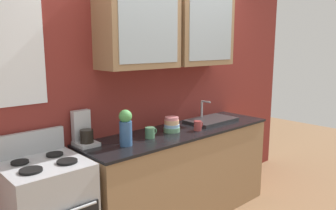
# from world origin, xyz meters

# --- Properties ---
(back_wall_unit) EXTENTS (4.37, 0.42, 2.74)m
(back_wall_unit) POSITION_xyz_m (-0.01, 0.30, 1.50)
(back_wall_unit) COLOR maroon
(back_wall_unit) RESTS_ON ground_plane
(counter) EXTENTS (2.10, 0.60, 0.92)m
(counter) POSITION_xyz_m (0.00, 0.00, 0.46)
(counter) COLOR #93704C
(counter) RESTS_ON ground_plane
(sink_faucet) EXTENTS (0.56, 0.34, 0.22)m
(sink_faucet) POSITION_xyz_m (0.50, 0.05, 0.94)
(sink_faucet) COLOR #2D2D30
(sink_faucet) RESTS_ON counter
(bowl_stack) EXTENTS (0.16, 0.16, 0.14)m
(bowl_stack) POSITION_xyz_m (-0.11, 0.02, 0.99)
(bowl_stack) COLOR #669972
(bowl_stack) RESTS_ON counter
(vase) EXTENTS (0.11, 0.11, 0.30)m
(vase) POSITION_xyz_m (-0.70, -0.05, 1.08)
(vase) COLOR #33598C
(vase) RESTS_ON counter
(cup_near_sink) EXTENTS (0.11, 0.08, 0.10)m
(cup_near_sink) POSITION_xyz_m (0.11, -0.12, 0.97)
(cup_near_sink) COLOR #993838
(cup_near_sink) RESTS_ON counter
(cup_near_bowls) EXTENTS (0.13, 0.09, 0.10)m
(cup_near_bowls) POSITION_xyz_m (-0.41, -0.01, 0.97)
(cup_near_bowls) COLOR #4C7F59
(cup_near_bowls) RESTS_ON counter
(coffee_maker) EXTENTS (0.17, 0.20, 0.29)m
(coffee_maker) POSITION_xyz_m (-0.95, 0.20, 1.03)
(coffee_maker) COLOR #B7B7BC
(coffee_maker) RESTS_ON counter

